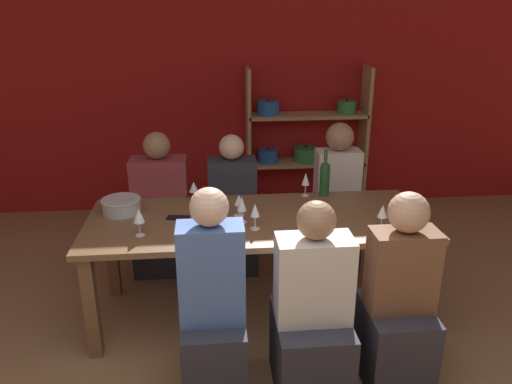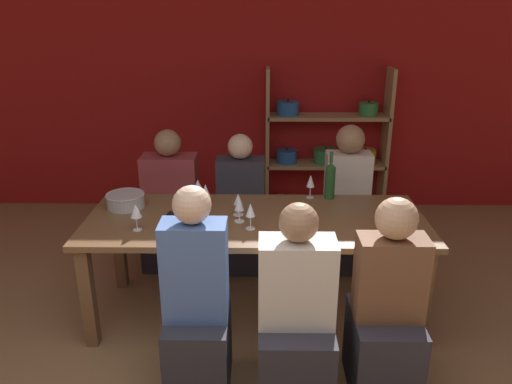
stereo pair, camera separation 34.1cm
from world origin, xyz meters
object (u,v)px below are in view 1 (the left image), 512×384
wine_glass_red_e (242,205)px  cell_phone (178,218)px  wine_glass_empty_a (139,216)px  wine_glass_red_d (194,187)px  mixing_bowl (121,205)px  person_far_a (233,219)px  dining_table (257,230)px  wine_bottle_green (325,177)px  person_near_c (397,313)px  wine_glass_red_c (204,194)px  person_far_b (335,211)px  wine_glass_white_a (255,211)px  wine_glass_white_b (306,180)px  person_near_b (311,325)px  wine_glass_red_a (239,201)px  wine_glass_red_b (383,212)px  person_near_a (213,321)px  shelf_unit (305,156)px  person_far_c (162,219)px

wine_glass_red_e → cell_phone: bearing=166.3°
wine_glass_empty_a → wine_glass_red_d: bearing=59.6°
mixing_bowl → person_far_a: size_ratio=0.24×
dining_table → wine_bottle_green: bearing=35.2°
dining_table → person_near_c: size_ratio=1.94×
wine_glass_red_c → wine_glass_red_d: wine_glass_red_c is taller
wine_glass_red_e → person_far_a: (-0.02, 0.81, -0.46)m
person_far_b → wine_glass_red_e: bearing=43.5°
wine_glass_white_a → mixing_bowl: bearing=158.2°
wine_glass_white_b → person_near_c: person_near_c is taller
wine_glass_empty_a → wine_glass_white_b: wine_glass_white_b is taller
person_far_a → person_far_b: person_far_b is taller
wine_glass_empty_a → person_near_b: bearing=-30.3°
wine_glass_white_b → person_near_c: bearing=-73.6°
wine_glass_white_b → wine_glass_empty_a: bearing=-152.9°
wine_glass_white_a → wine_glass_red_d: size_ratio=1.16×
wine_glass_red_a → person_far_b: person_far_b is taller
wine_bottle_green → wine_glass_red_e: bearing=-145.8°
wine_glass_red_c → wine_glass_empty_a: (-0.40, -0.36, 0.00)m
wine_glass_red_b → person_near_a: 1.27m
wine_glass_white_a → wine_glass_red_d: 0.66m
wine_glass_red_e → cell_phone: (-0.43, 0.10, -0.12)m
wine_glass_red_a → wine_glass_white_a: size_ratio=0.88×
shelf_unit → cell_phone: shelf_unit is taller
wine_glass_white_b → person_near_a: (-0.72, -1.13, -0.41)m
wine_glass_white_b → person_far_a: person_far_a is taller
wine_bottle_green → person_far_c: 1.43m
wine_bottle_green → person_near_a: bearing=-127.4°
dining_table → person_far_b: size_ratio=1.87×
wine_glass_red_b → wine_glass_red_c: 1.20m
shelf_unit → person_near_a: size_ratio=1.22×
wine_glass_white_b → person_far_b: (0.34, 0.36, -0.41)m
dining_table → wine_glass_red_d: wine_glass_red_d is taller
wine_glass_empty_a → person_far_c: bearing=88.4°
shelf_unit → wine_glass_red_a: bearing=-113.5°
wine_glass_red_c → wine_glass_empty_a: bearing=-138.0°
cell_phone → wine_bottle_green: bearing=17.5°
wine_glass_red_d → person_near_a: (0.11, -1.10, -0.39)m
cell_phone → person_far_a: bearing=60.6°
wine_glass_red_c → person_far_b: 1.31m
wine_glass_red_b → wine_glass_red_c: bearing=160.4°
wine_bottle_green → wine_glass_white_b: (-0.14, 0.00, -0.02)m
person_far_a → dining_table: bearing=100.1°
dining_table → cell_phone: size_ratio=14.38×
wine_glass_red_a → person_near_a: person_near_a is taller
wine_glass_white_a → person_near_c: size_ratio=0.15×
person_far_b → wine_glass_red_c: bearing=28.2°
wine_glass_red_a → wine_glass_red_e: wine_glass_red_e is taller
dining_table → person_near_b: bearing=-73.7°
cell_phone → person_near_a: 0.87m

